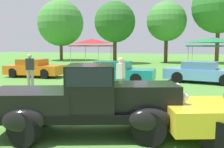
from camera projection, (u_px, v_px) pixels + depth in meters
The scene contains 13 objects.
ground_plane at pixel (78, 128), 6.66m from camera, with size 120.00×120.00×0.00m, color #4C8433.
feature_pickup_truck at pixel (88, 99), 6.10m from camera, with size 4.69×3.16×1.70m.
show_car_orange at pixel (34, 68), 17.34m from camera, with size 4.07×2.27×1.22m.
show_car_teal at pixel (115, 72), 14.84m from camera, with size 4.61×2.18×1.22m.
show_car_skyblue at pixel (202, 72), 14.67m from camera, with size 4.36×2.07×1.22m.
spectator_near_truck at pixel (121, 77), 9.97m from camera, with size 0.25×0.41×1.69m.
spectator_between_cars at pixel (30, 69), 13.50m from camera, with size 0.47×0.39×1.69m.
canopy_tent_left_field at pixel (91, 42), 21.77m from camera, with size 2.85×2.85×2.71m.
canopy_tent_center_field at pixel (212, 41), 17.72m from camera, with size 3.17×3.17×2.71m.
treeline_far_left at pixel (61, 23), 36.04m from camera, with size 6.45×6.45×8.47m.
treeline_mid_left at pixel (115, 22), 29.87m from camera, with size 4.80×4.80×7.27m.
treeline_center at pixel (167, 21), 30.87m from camera, with size 4.80×4.80×7.43m.
treeline_mid_right at pixel (219, 7), 29.30m from camera, with size 6.13×6.13×9.64m.
Camera 1 is at (3.31, -5.61, 2.15)m, focal length 40.94 mm.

